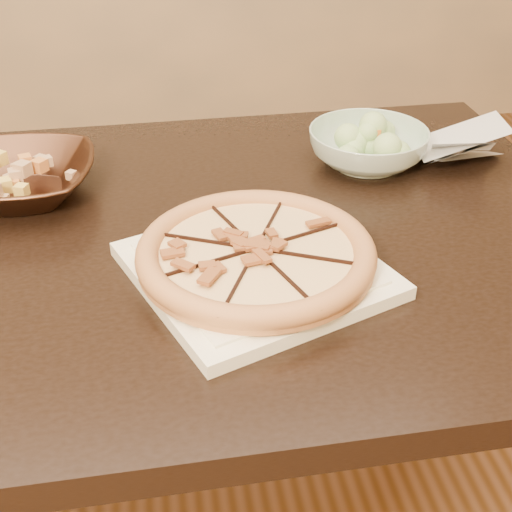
{
  "coord_description": "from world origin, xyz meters",
  "views": [
    {
      "loc": [
        0.05,
        -0.99,
        1.26
      ],
      "look_at": [
        0.17,
        -0.25,
        0.78
      ],
      "focal_mm": 50.0,
      "sensor_mm": 36.0,
      "label": 1
    }
  ],
  "objects_px": {
    "plate": "(256,269)",
    "bronze_bowl": "(18,179)",
    "dining_table": "(157,301)",
    "salad_bowl": "(368,147)",
    "pizza": "(256,253)"
  },
  "relations": [
    {
      "from": "pizza",
      "to": "salad_bowl",
      "type": "height_order",
      "value": "salad_bowl"
    },
    {
      "from": "plate",
      "to": "dining_table",
      "type": "bearing_deg",
      "value": 136.42
    },
    {
      "from": "salad_bowl",
      "to": "bronze_bowl",
      "type": "bearing_deg",
      "value": -177.21
    },
    {
      "from": "plate",
      "to": "bronze_bowl",
      "type": "height_order",
      "value": "bronze_bowl"
    },
    {
      "from": "plate",
      "to": "bronze_bowl",
      "type": "relative_size",
      "value": 1.58
    },
    {
      "from": "dining_table",
      "to": "bronze_bowl",
      "type": "relative_size",
      "value": 5.61
    },
    {
      "from": "plate",
      "to": "pizza",
      "type": "xyz_separation_m",
      "value": [
        -0.0,
        0.0,
        0.02
      ]
    },
    {
      "from": "pizza",
      "to": "bronze_bowl",
      "type": "distance_m",
      "value": 0.42
    },
    {
      "from": "dining_table",
      "to": "plate",
      "type": "xyz_separation_m",
      "value": [
        0.13,
        -0.12,
        0.12
      ]
    },
    {
      "from": "bronze_bowl",
      "to": "salad_bowl",
      "type": "relative_size",
      "value": 1.19
    },
    {
      "from": "dining_table",
      "to": "plate",
      "type": "height_order",
      "value": "plate"
    },
    {
      "from": "bronze_bowl",
      "to": "plate",
      "type": "bearing_deg",
      "value": -39.95
    },
    {
      "from": "plate",
      "to": "salad_bowl",
      "type": "relative_size",
      "value": 1.88
    },
    {
      "from": "plate",
      "to": "bronze_bowl",
      "type": "bearing_deg",
      "value": 140.05
    },
    {
      "from": "dining_table",
      "to": "pizza",
      "type": "relative_size",
      "value": 4.32
    }
  ]
}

